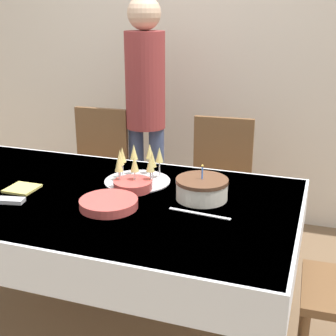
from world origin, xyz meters
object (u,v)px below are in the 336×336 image
(dining_chair_far_left, at_px, (97,170))
(plate_stack_main, at_px, (109,203))
(dining_chair_far_right, at_px, (219,185))
(plate_stack_dessert, at_px, (133,185))
(champagne_tray, at_px, (138,166))
(person_standing, at_px, (145,98))
(birthday_cake, at_px, (202,189))

(dining_chair_far_left, bearing_deg, plate_stack_main, -59.59)
(dining_chair_far_right, xyz_separation_m, plate_stack_dessert, (-0.29, -0.77, 0.25))
(dining_chair_far_right, bearing_deg, champagne_tray, -115.25)
(dining_chair_far_right, relative_size, champagne_tray, 2.71)
(dining_chair_far_right, relative_size, person_standing, 0.56)
(plate_stack_dessert, bearing_deg, champagne_tray, 99.64)
(champagne_tray, height_order, plate_stack_main, champagne_tray)
(birthday_cake, relative_size, champagne_tray, 0.72)
(dining_chair_far_left, distance_m, champagne_tray, 0.94)
(dining_chair_far_left, distance_m, person_standing, 0.63)
(dining_chair_far_right, xyz_separation_m, birthday_cake, (0.08, -0.78, 0.27))
(birthday_cake, relative_size, plate_stack_main, 0.93)
(champagne_tray, bearing_deg, dining_chair_far_left, 132.46)
(birthday_cake, xyz_separation_m, champagne_tray, (-0.39, 0.12, 0.03))
(champagne_tray, bearing_deg, dining_chair_far_right, 64.75)
(champagne_tray, xyz_separation_m, plate_stack_dessert, (0.02, -0.12, -0.06))
(plate_stack_main, relative_size, person_standing, 0.16)
(plate_stack_main, bearing_deg, birthday_cake, 32.44)
(dining_chair_far_left, distance_m, plate_stack_main, 1.21)
(dining_chair_far_right, bearing_deg, birthday_cake, -83.89)
(plate_stack_main, height_order, plate_stack_dessert, plate_stack_dessert)
(dining_chair_far_left, bearing_deg, champagne_tray, -47.54)
(champagne_tray, height_order, plate_stack_dessert, champagne_tray)
(plate_stack_main, distance_m, person_standing, 1.27)
(birthday_cake, distance_m, plate_stack_dessert, 0.37)
(champagne_tray, distance_m, plate_stack_main, 0.38)
(champagne_tray, xyz_separation_m, plate_stack_main, (0.00, -0.37, -0.07))
(person_standing, bearing_deg, birthday_cake, -54.89)
(dining_chair_far_left, height_order, birthday_cake, dining_chair_far_left)
(dining_chair_far_left, distance_m, dining_chair_far_right, 0.91)
(dining_chair_far_left, relative_size, plate_stack_main, 3.50)
(dining_chair_far_right, distance_m, person_standing, 0.81)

